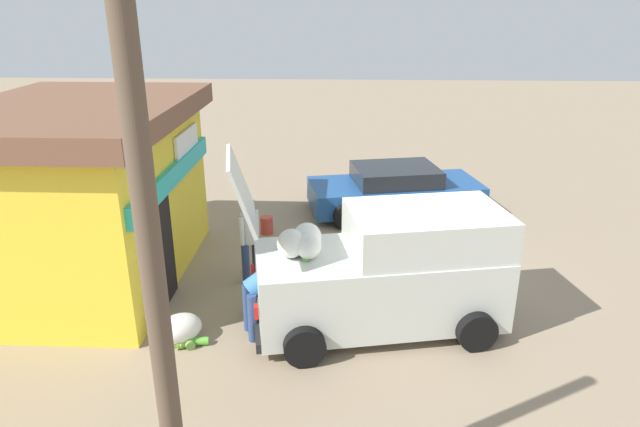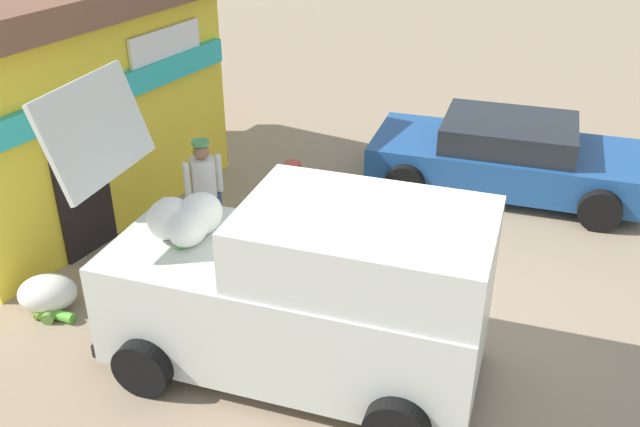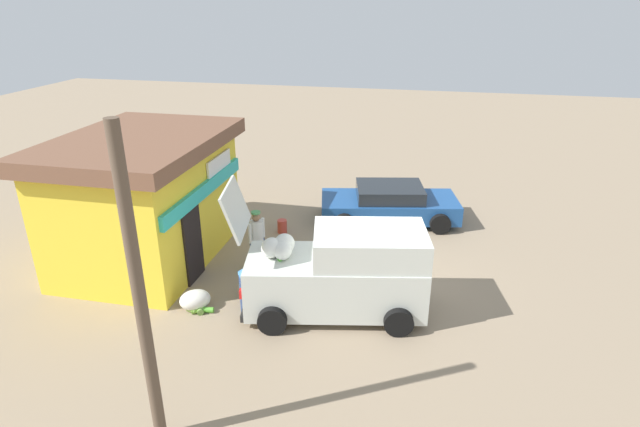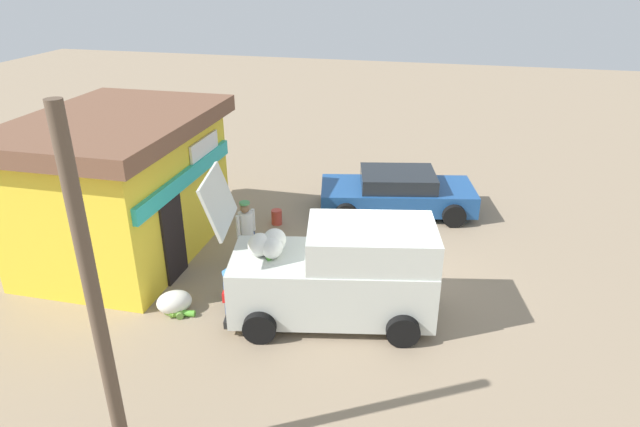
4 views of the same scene
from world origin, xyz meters
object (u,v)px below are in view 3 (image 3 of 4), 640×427
Objects in this scene: parked_sedan at (389,204)px; paint_bucket at (282,226)px; vendor_standing at (257,236)px; customer_bending at (252,277)px; storefront_bar at (146,198)px; unloaded_banana_pile at (196,301)px; delivery_van at (341,272)px.

paint_bucket is at bearing 117.34° from parked_sedan.
vendor_standing is at bearing -179.87° from paint_bucket.
vendor_standing is 3.99× the size of paint_bucket.
vendor_standing is at bearing 15.17° from customer_bending.
storefront_bar is at bearing 90.04° from vendor_standing.
unloaded_banana_pile is 2.28× the size of paint_bucket.
delivery_van is at bearing -80.42° from customer_bending.
delivery_van is 4.89× the size of unloaded_banana_pile.
paint_bucket is at bearing 6.96° from customer_bending.
customer_bending reaches higher than paint_bucket.
storefront_bar is at bearing 74.80° from delivery_van.
storefront_bar reaches higher than vendor_standing.
vendor_standing reaches higher than customer_bending.
customer_bending is at bearing -173.04° from paint_bucket.
parked_sedan is at bearing -6.27° from delivery_van.
vendor_standing is at bearing -89.96° from storefront_bar.
parked_sedan is 2.80× the size of vendor_standing.
delivery_van reaches higher than unloaded_banana_pile.
storefront_bar is 4.17m from paint_bucket.
parked_sedan is at bearing -57.63° from storefront_bar.
vendor_standing is 1.27× the size of customer_bending.
storefront_bar is at bearing 62.62° from customer_bending.
paint_bucket is (4.51, -0.79, -0.01)m from unloaded_banana_pile.
storefront_bar reaches higher than paint_bucket.
customer_bending is (-1.86, -0.51, -0.12)m from vendor_standing.
parked_sedan is 7.28m from unloaded_banana_pile.
vendor_standing is (-3.93, 3.11, 0.36)m from parked_sedan.
delivery_van reaches higher than parked_sedan.
storefront_bar is at bearing 122.37° from parked_sedan.
storefront_bar is at bearing 46.33° from unloaded_banana_pile.
delivery_van is 1.00× the size of parked_sedan.
unloaded_banana_pile is 4.58m from paint_bucket.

